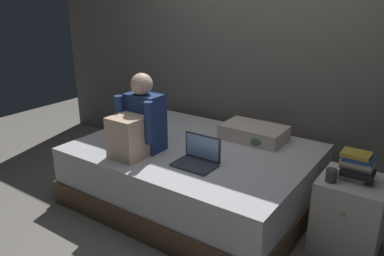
{
  "coord_description": "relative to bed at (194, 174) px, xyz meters",
  "views": [
    {
      "loc": [
        1.51,
        -2.2,
        1.76
      ],
      "look_at": [
        -0.09,
        0.1,
        0.77
      ],
      "focal_mm": 35.37,
      "sensor_mm": 36.0,
      "label": 1
    }
  ],
  "objects": [
    {
      "name": "ground_plane",
      "position": [
        0.2,
        -0.3,
        -0.26
      ],
      "size": [
        8.0,
        8.0,
        0.0
      ],
      "primitive_type": "plane",
      "color": "gray"
    },
    {
      "name": "person_sitting",
      "position": [
        -0.31,
        -0.36,
        0.51
      ],
      "size": [
        0.39,
        0.44,
        0.66
      ],
      "color": "navy",
      "rests_on": "bed"
    },
    {
      "name": "mug",
      "position": [
        1.17,
        -0.07,
        0.35
      ],
      "size": [
        0.08,
        0.08,
        0.09
      ],
      "primitive_type": "cylinder",
      "color": "#3D3D42",
      "rests_on": "nightstand"
    },
    {
      "name": "wall_back",
      "position": [
        0.2,
        0.9,
        1.09
      ],
      "size": [
        5.6,
        0.1,
        2.7
      ],
      "primitive_type": "cube",
      "color": "slate",
      "rests_on": "ground_plane"
    },
    {
      "name": "nightstand",
      "position": [
        1.3,
        0.05,
        0.02
      ],
      "size": [
        0.44,
        0.46,
        0.56
      ],
      "color": "beige",
      "rests_on": "ground_plane"
    },
    {
      "name": "book_stack",
      "position": [
        1.3,
        0.06,
        0.4
      ],
      "size": [
        0.22,
        0.17,
        0.2
      ],
      "color": "beige",
      "rests_on": "nightstand"
    },
    {
      "name": "laptop",
      "position": [
        0.23,
        -0.28,
        0.32
      ],
      "size": [
        0.32,
        0.23,
        0.22
      ],
      "color": "#333842",
      "rests_on": "bed"
    },
    {
      "name": "bed",
      "position": [
        0.0,
        0.0,
        0.0
      ],
      "size": [
        2.0,
        1.5,
        0.52
      ],
      "color": "brown",
      "rests_on": "ground_plane"
    },
    {
      "name": "clothes_pile",
      "position": [
        0.45,
        0.34,
        0.32
      ],
      "size": [
        0.21,
        0.18,
        0.12
      ],
      "color": "#4C6B56",
      "rests_on": "bed"
    },
    {
      "name": "pillow",
      "position": [
        0.34,
        0.45,
        0.33
      ],
      "size": [
        0.56,
        0.36,
        0.13
      ],
      "primitive_type": "cube",
      "color": "beige",
      "rests_on": "bed"
    }
  ]
}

